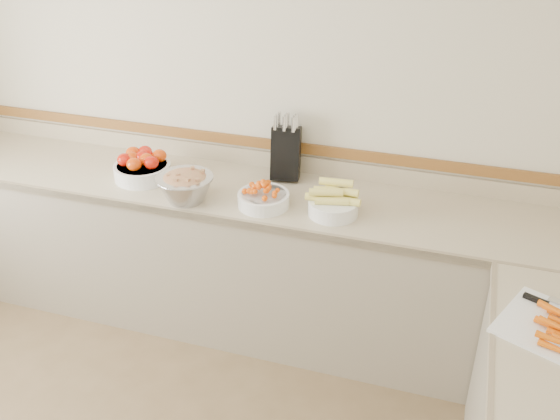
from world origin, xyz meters
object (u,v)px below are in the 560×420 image
(cherry_tomato_bowl, at_px, (263,197))
(corn_bowl, at_px, (333,203))
(knife_block, at_px, (286,152))
(tomato_bowl, at_px, (142,166))
(rhubarb_bowl, at_px, (185,186))

(cherry_tomato_bowl, relative_size, corn_bowl, 0.96)
(knife_block, bearing_deg, tomato_bowl, -161.53)
(corn_bowl, bearing_deg, knife_block, 136.39)
(knife_block, bearing_deg, cherry_tomato_bowl, -91.83)
(knife_block, bearing_deg, corn_bowl, -43.61)
(cherry_tomato_bowl, relative_size, rhubarb_bowl, 0.90)
(knife_block, relative_size, cherry_tomato_bowl, 1.42)
(knife_block, relative_size, corn_bowl, 1.36)
(knife_block, height_order, tomato_bowl, knife_block)
(tomato_bowl, height_order, rhubarb_bowl, rhubarb_bowl)
(cherry_tomato_bowl, xyz_separation_m, corn_bowl, (0.37, 0.02, 0.01))
(rhubarb_bowl, bearing_deg, tomato_bowl, 153.57)
(cherry_tomato_bowl, distance_m, rhubarb_bowl, 0.42)
(knife_block, bearing_deg, rhubarb_bowl, -134.31)
(knife_block, distance_m, tomato_bowl, 0.81)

